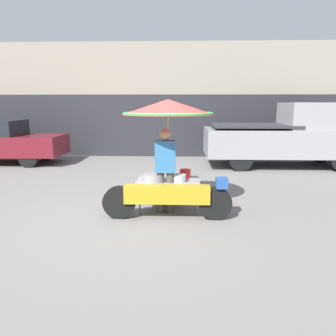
{
  "coord_description": "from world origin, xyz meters",
  "views": [
    {
      "loc": [
        0.65,
        -5.72,
        2.06
      ],
      "look_at": [
        0.43,
        0.47,
        0.84
      ],
      "focal_mm": 35.0,
      "sensor_mm": 36.0,
      "label": 1
    }
  ],
  "objects": [
    {
      "name": "ground_plane",
      "position": [
        0.0,
        0.0,
        0.0
      ],
      "size": [
        36.0,
        36.0,
        0.0
      ],
      "primitive_type": "plane",
      "color": "slate"
    },
    {
      "name": "shopfront_building",
      "position": [
        0.0,
        8.13,
        2.16
      ],
      "size": [
        28.0,
        2.06,
        4.35
      ],
      "color": "gray",
      "rests_on": "ground"
    },
    {
      "name": "vendor_motorcycle_cart",
      "position": [
        0.43,
        0.43,
        1.6
      ],
      "size": [
        2.33,
        1.74,
        2.14
      ],
      "color": "black",
      "rests_on": "ground"
    },
    {
      "name": "vendor_person",
      "position": [
        0.38,
        0.32,
        0.9
      ],
      "size": [
        0.38,
        0.22,
        1.6
      ],
      "color": "#4C473D",
      "rests_on": "ground"
    },
    {
      "name": "pickup_truck",
      "position": [
        4.24,
        5.17,
        0.99
      ],
      "size": [
        5.17,
        1.91,
        2.09
      ],
      "color": "black",
      "rests_on": "ground"
    }
  ]
}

